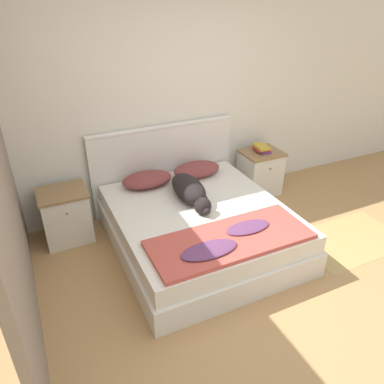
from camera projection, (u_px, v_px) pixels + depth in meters
name	position (u px, v px, depth m)	size (l,w,h in m)	color
ground_plane	(262.00, 311.00, 3.22)	(16.00, 16.00, 0.00)	tan
wall_back	(166.00, 103.00, 4.29)	(9.00, 0.06, 2.55)	silver
bed	(200.00, 227.00, 3.94)	(1.73, 1.92, 0.45)	silver
headboard	(165.00, 164.00, 4.56)	(1.81, 0.06, 1.05)	silver
nightstand_left	(66.00, 215.00, 4.02)	(0.50, 0.44, 0.58)	silver
nightstand_right	(260.00, 172.00, 4.94)	(0.50, 0.44, 0.58)	silver
pillow_left	(147.00, 179.00, 4.25)	(0.58, 0.37, 0.14)	brown
pillow_right	(197.00, 169.00, 4.48)	(0.58, 0.37, 0.14)	brown
quilt	(229.00, 240.00, 3.32)	(1.48, 0.59, 0.07)	#BC4C42
dog	(190.00, 190.00, 3.94)	(0.29, 0.85, 0.24)	black
book_stack	(262.00, 148.00, 4.79)	(0.17, 0.24, 0.08)	#703D7F
rug	(350.00, 239.00, 4.12)	(1.16, 0.75, 0.00)	tan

